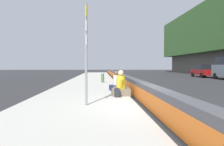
% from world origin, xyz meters
% --- Properties ---
extents(ground_plane, '(160.00, 160.00, 0.00)m').
position_xyz_m(ground_plane, '(0.00, 0.00, 0.00)').
color(ground_plane, '#2B2B2D').
rests_on(ground_plane, ground).
extents(sidewalk_strip, '(80.00, 4.40, 0.14)m').
position_xyz_m(sidewalk_strip, '(0.00, 2.65, 0.07)').
color(sidewalk_strip, '#B5B2A8').
rests_on(sidewalk_strip, ground_plane).
extents(jersey_barrier, '(76.00, 0.45, 0.85)m').
position_xyz_m(jersey_barrier, '(0.00, 0.00, 0.42)').
color(jersey_barrier, '#47474C').
rests_on(jersey_barrier, ground_plane).
extents(route_sign_post, '(0.44, 0.09, 3.60)m').
position_xyz_m(route_sign_post, '(0.24, 2.30, 2.23)').
color(route_sign_post, gray).
rests_on(route_sign_post, sidewalk_strip).
extents(fire_hydrant, '(0.26, 0.46, 0.88)m').
position_xyz_m(fire_hydrant, '(11.12, 1.59, 0.59)').
color(fire_hydrant, '#47663D').
rests_on(fire_hydrant, sidewalk_strip).
extents(seated_person_foreground, '(0.77, 0.86, 1.20)m').
position_xyz_m(seated_person_foreground, '(2.78, 0.83, 0.51)').
color(seated_person_foreground, '#706651').
rests_on(seated_person_foreground, sidewalk_strip).
extents(seated_person_middle, '(0.70, 0.79, 1.09)m').
position_xyz_m(seated_person_middle, '(3.83, 0.73, 0.48)').
color(seated_person_middle, '#706651').
rests_on(seated_person_middle, sidewalk_strip).
extents(seated_person_rear, '(0.75, 0.85, 1.10)m').
position_xyz_m(seated_person_rear, '(5.10, 0.86, 0.49)').
color(seated_person_rear, '#23284C').
rests_on(seated_person_rear, sidewalk_strip).
extents(backpack, '(0.32, 0.28, 0.40)m').
position_xyz_m(backpack, '(2.26, 1.04, 0.33)').
color(backpack, '#232328').
rests_on(backpack, sidewalk_strip).
extents(parked_car_midline, '(4.52, 1.98, 1.71)m').
position_xyz_m(parked_car_midline, '(21.84, -12.07, 0.86)').
color(parked_car_midline, maroon).
rests_on(parked_car_midline, ground_plane).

